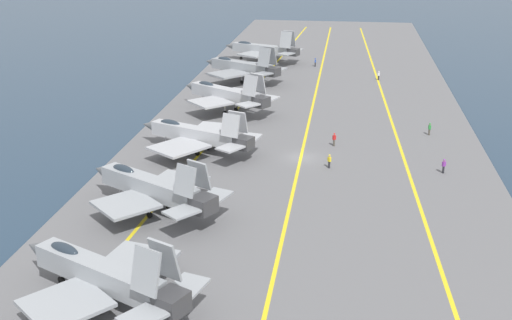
% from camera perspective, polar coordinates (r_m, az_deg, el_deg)
% --- Properties ---
extents(ground_plane, '(2000.00, 2000.00, 0.00)m').
position_cam_1_polar(ground_plane, '(76.72, 4.00, -0.05)').
color(ground_plane, '#23384C').
extents(carrier_deck, '(227.00, 44.36, 0.40)m').
position_cam_1_polar(carrier_deck, '(76.65, 4.00, 0.09)').
color(carrier_deck, slate).
rests_on(carrier_deck, ground).
extents(deck_stripe_foul_line, '(204.13, 9.02, 0.01)m').
position_cam_1_polar(deck_stripe_foul_line, '(76.76, 13.12, -0.22)').
color(deck_stripe_foul_line, yellow).
rests_on(deck_stripe_foul_line, carrier_deck).
extents(deck_stripe_centerline, '(204.30, 0.36, 0.01)m').
position_cam_1_polar(deck_stripe_centerline, '(76.58, 4.01, 0.23)').
color(deck_stripe_centerline, yellow).
rests_on(deck_stripe_centerline, carrier_deck).
extents(deck_stripe_edge_line, '(204.00, 11.79, 0.01)m').
position_cam_1_polar(deck_stripe_edge_line, '(78.32, -4.92, 0.67)').
color(deck_stripe_edge_line, yellow).
rests_on(deck_stripe_edge_line, carrier_deck).
extents(parked_jet_second, '(12.93, 15.83, 6.33)m').
position_cam_1_polar(parked_jet_second, '(48.51, -13.52, -9.86)').
color(parked_jet_second, '#93999E').
rests_on(parked_jet_second, carrier_deck).
extents(parked_jet_third, '(12.76, 15.65, 6.19)m').
position_cam_1_polar(parked_jet_third, '(62.19, -9.27, -2.40)').
color(parked_jet_third, '#93999E').
rests_on(parked_jet_third, carrier_deck).
extents(parked_jet_fourth, '(14.05, 16.01, 5.72)m').
position_cam_1_polar(parked_jet_fourth, '(77.96, -5.28, 2.28)').
color(parked_jet_fourth, '#A8AAAF').
rests_on(parked_jet_fourth, carrier_deck).
extents(parked_jet_fifth, '(12.90, 15.63, 6.46)m').
position_cam_1_polar(parked_jet_fifth, '(94.32, -2.69, 5.87)').
color(parked_jet_fifth, '#A8AAAF').
rests_on(parked_jet_fifth, carrier_deck).
extents(parked_jet_sixth, '(13.95, 15.71, 6.69)m').
position_cam_1_polar(parked_jet_sixth, '(112.94, -1.23, 8.28)').
color(parked_jet_sixth, gray).
rests_on(parked_jet_sixth, carrier_deck).
extents(parked_jet_seventh, '(12.39, 16.42, 6.56)m').
position_cam_1_polar(parked_jet_seventh, '(129.76, 0.60, 9.84)').
color(parked_jet_seventh, '#93999E').
rests_on(parked_jet_seventh, carrier_deck).
extents(crew_purple_vest, '(0.43, 0.46, 1.68)m').
position_cam_1_polar(crew_purple_vest, '(74.30, 16.35, -0.47)').
color(crew_purple_vest, '#232328').
rests_on(crew_purple_vest, carrier_deck).
extents(crew_white_vest, '(0.28, 0.39, 1.65)m').
position_cam_1_polar(crew_white_vest, '(116.60, 10.85, 7.42)').
color(crew_white_vest, '#232328').
rests_on(crew_white_vest, carrier_deck).
extents(crew_green_vest, '(0.42, 0.33, 1.67)m').
position_cam_1_polar(crew_green_vest, '(87.25, 15.17, 2.73)').
color(crew_green_vest, '#4C473D').
rests_on(crew_green_vest, carrier_deck).
extents(crew_red_vest, '(0.42, 0.46, 1.71)m').
position_cam_1_polar(crew_red_vest, '(80.62, 6.96, 1.88)').
color(crew_red_vest, '#4C473D').
rests_on(crew_red_vest, carrier_deck).
extents(crew_blue_vest, '(0.39, 0.27, 1.67)m').
position_cam_1_polar(crew_blue_vest, '(126.19, 5.29, 8.68)').
color(crew_blue_vest, '#232328').
rests_on(crew_blue_vest, carrier_deck).
extents(crew_yellow_vest, '(0.46, 0.44, 1.64)m').
position_cam_1_polar(crew_yellow_vest, '(73.27, 6.54, -0.05)').
color(crew_yellow_vest, '#232328').
rests_on(crew_yellow_vest, carrier_deck).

